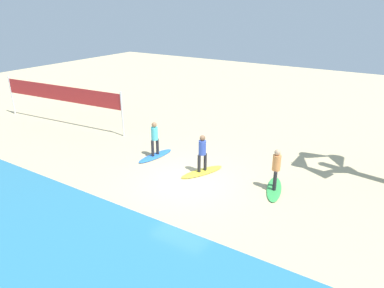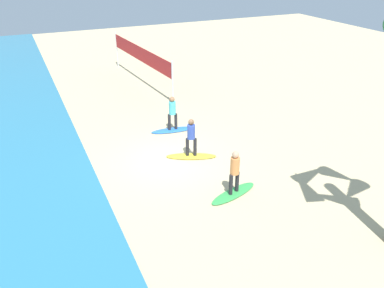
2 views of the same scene
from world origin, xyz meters
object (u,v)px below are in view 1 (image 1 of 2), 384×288
Objects in this scene: surfboard_yellow at (202,172)px; surfer_blue at (155,136)px; surfboard_green at (274,189)px; surfer_green at (276,166)px; surfboard_blue at (155,156)px; surfer_yellow at (202,151)px; volleyball_net at (61,95)px.

surfboard_yellow is 2.97m from surfer_blue.
surfer_green is at bearing -0.00° from surfboard_green.
surfboard_green and surfboard_blue have the same top height.
surfboard_blue is at bearing 0.00° from surfer_blue.
surfer_blue is at bearing 0.00° from surfboard_blue.
surfer_blue is at bearing -0.54° from surfer_green.
surfer_blue is at bearing -5.80° from surfer_yellow.
volleyball_net is at bearing -6.65° from surfer_yellow.
surfboard_yellow is at bearing 174.20° from surfer_blue.
surfboard_green is 1.00× the size of surfboard_yellow.
surfer_yellow is at bearing 174.20° from surfer_blue.
surfboard_yellow is 2.80m from surfboard_blue.
surfer_green and surfer_blue have the same top height.
surfboard_yellow is 1.00× the size of surfboard_blue.
surfboard_yellow is 10.73m from volleyball_net.
volleyball_net is at bearing -6.96° from surfer_blue.
surfer_blue reaches higher than surfboard_blue.
surfer_yellow is (3.18, 0.23, 0.99)m from surfboard_green.
volleyball_net reaches higher than surfboard_green.
surfboard_green and surfboard_yellow have the same top height.
volleyball_net is (7.73, -0.94, 1.74)m from surfboard_blue.
surfer_green is at bearing 117.73° from surfboard_yellow.
surfboard_green is at bearing 117.73° from surfboard_yellow.
surfer_blue is (2.78, -0.28, 0.00)m from surfer_yellow.
surfer_blue is (5.96, -0.06, 0.00)m from surfer_green.
surfboard_green is 0.99m from surfer_green.
surfboard_green is 1.00× the size of surfboard_blue.
surfboard_yellow and surfboard_blue have the same top height.
surfboard_green is 5.96m from surfboard_blue.
surfer_green is 0.78× the size of surfboard_blue.
surfer_green is 3.19m from surfer_yellow.
surfboard_blue is 0.23× the size of volleyball_net.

